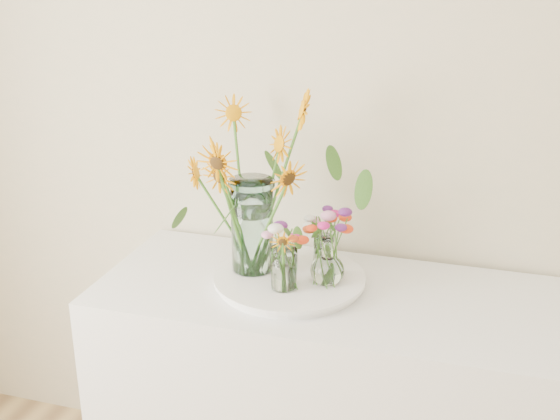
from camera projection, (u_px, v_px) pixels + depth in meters
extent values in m
cube|color=white|center=(324.00, 415.00, 2.27)|extent=(1.40, 0.60, 0.90)
cylinder|color=white|center=(289.00, 281.00, 2.15)|extent=(0.44, 0.44, 0.02)
cylinder|color=#ABD5D3|center=(252.00, 226.00, 2.13)|extent=(0.17, 0.17, 0.30)
cylinder|color=white|center=(284.00, 269.00, 2.04)|extent=(0.09, 0.09, 0.13)
cylinder|color=white|center=(323.00, 251.00, 2.20)|extent=(0.07, 0.07, 0.10)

